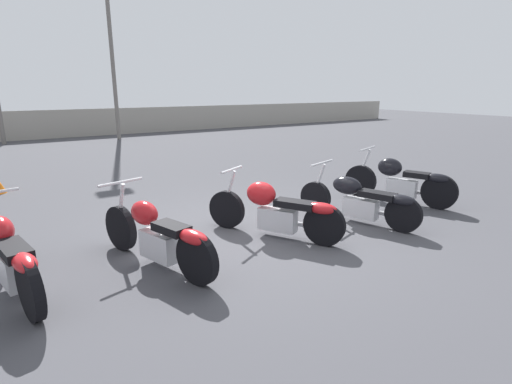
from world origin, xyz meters
TOP-DOWN VIEW (x-y plane):
  - ground_plane at (0.00, 0.00)m, footprint 60.00×60.00m
  - fence_back at (0.00, 14.53)m, footprint 40.00×0.04m
  - light_pole_left at (1.33, 12.73)m, footprint 0.70×0.35m
  - motorcycle_slot_0 at (-3.19, -0.16)m, footprint 0.72×2.10m
  - motorcycle_slot_1 at (-1.65, -0.36)m, footprint 0.86×2.11m
  - motorcycle_slot_2 at (0.16, -0.32)m, footprint 1.18×1.96m
  - motorcycle_slot_3 at (1.69, -0.56)m, footprint 0.93×2.04m
  - motorcycle_slot_4 at (3.23, -0.15)m, footprint 0.98×2.05m

SIDE VIEW (x-z plane):
  - ground_plane at x=0.00m, z-range 0.00..0.00m
  - motorcycle_slot_3 at x=1.69m, z-range -0.08..0.85m
  - motorcycle_slot_1 at x=-1.65m, z-range -0.08..0.90m
  - motorcycle_slot_2 at x=0.16m, z-range -0.06..0.90m
  - motorcycle_slot_0 at x=-3.19m, z-range -0.08..0.92m
  - motorcycle_slot_4 at x=3.23m, z-range -0.07..0.94m
  - fence_back at x=0.00m, z-range 0.00..1.22m
  - light_pole_left at x=1.33m, z-range 0.69..8.97m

